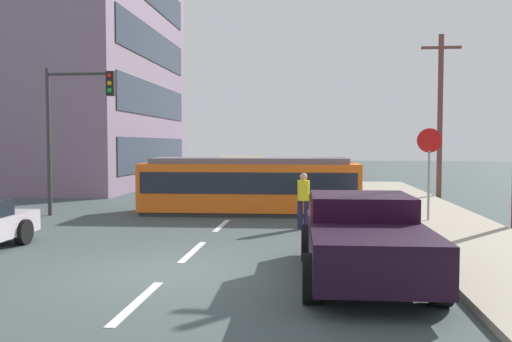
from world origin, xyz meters
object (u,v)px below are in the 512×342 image
object	(u,v)px
streetcar_tram	(250,185)
city_bus	(236,172)
pickup_truck_parked	(363,237)
utility_pole_mid	(440,113)
stop_sign	(429,155)
pedestrian_crossing	(304,197)
traffic_light_mast	(74,114)

from	to	relation	value
streetcar_tram	city_bus	size ratio (longest dim) A/B	1.30
streetcar_tram	pickup_truck_parked	world-z (taller)	streetcar_tram
utility_pole_mid	stop_sign	bearing A→B (deg)	-105.07
city_bus	stop_sign	size ratio (longest dim) A/B	2.09
city_bus	pickup_truck_parked	bearing A→B (deg)	-74.56
city_bus	stop_sign	xyz separation A→B (m)	(7.61, -10.67, 1.16)
pickup_truck_parked	pedestrian_crossing	bearing A→B (deg)	101.55
pickup_truck_parked	stop_sign	size ratio (longest dim) A/B	1.75
stop_sign	utility_pole_mid	world-z (taller)	utility_pole_mid
pickup_truck_parked	traffic_light_mast	size ratio (longest dim) A/B	0.98
pickup_truck_parked	utility_pole_mid	size ratio (longest dim) A/B	0.67
pedestrian_crossing	utility_pole_mid	bearing A→B (deg)	57.51
stop_sign	streetcar_tram	bearing A→B (deg)	160.59
city_bus	pedestrian_crossing	xyz separation A→B (m)	(3.72, -11.96, -0.09)
pickup_truck_parked	traffic_light_mast	bearing A→B (deg)	139.51
traffic_light_mast	utility_pole_mid	bearing A→B (deg)	28.17
traffic_light_mast	utility_pole_mid	xyz separation A→B (m)	(14.16, 7.59, 0.37)
utility_pole_mid	streetcar_tram	bearing A→B (deg)	-142.36
streetcar_tram	traffic_light_mast	xyz separation A→B (m)	(-6.04, -1.32, 2.54)
pedestrian_crossing	stop_sign	distance (m)	4.28
streetcar_tram	pedestrian_crossing	bearing A→B (deg)	-59.38
stop_sign	traffic_light_mast	size ratio (longest dim) A/B	0.56
traffic_light_mast	utility_pole_mid	size ratio (longest dim) A/B	0.68
city_bus	pedestrian_crossing	world-z (taller)	city_bus
pickup_truck_parked	traffic_light_mast	world-z (taller)	traffic_light_mast
streetcar_tram	pedestrian_crossing	xyz separation A→B (m)	(1.99, -3.36, -0.11)
pickup_truck_parked	city_bus	bearing A→B (deg)	105.44
streetcar_tram	city_bus	bearing A→B (deg)	101.39
stop_sign	utility_pole_mid	bearing A→B (deg)	74.93
streetcar_tram	stop_sign	bearing A→B (deg)	-19.41
traffic_light_mast	utility_pole_mid	distance (m)	16.07
utility_pole_mid	pedestrian_crossing	bearing A→B (deg)	-122.49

